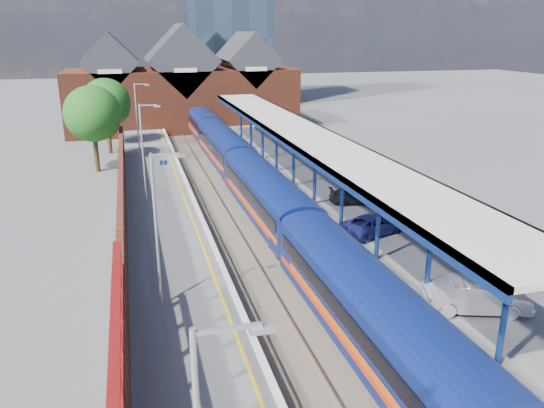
{
  "coord_description": "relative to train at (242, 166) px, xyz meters",
  "views": [
    {
      "loc": [
        -7.24,
        -15.84,
        12.72
      ],
      "look_at": [
        0.86,
        14.17,
        2.6
      ],
      "focal_mm": 35.0,
      "sensor_mm": 36.0,
      "label": 1
    }
  ],
  "objects": [
    {
      "name": "coping_left",
      "position": [
        -4.64,
        -6.24,
        -1.1
      ],
      "size": [
        0.3,
        76.0,
        0.05
      ],
      "primitive_type": "cube",
      "color": "silver",
      "rests_on": "left_platform"
    },
    {
      "name": "canopy",
      "position": [
        3.99,
        -4.29,
        3.13
      ],
      "size": [
        4.5,
        52.0,
        4.48
      ],
      "color": "navy",
      "rests_on": "right_platform"
    },
    {
      "name": "lamp_post_c",
      "position": [
        -7.86,
        -4.24,
        2.87
      ],
      "size": [
        1.48,
        0.18,
        7.0
      ],
      "color": "#A5A8AA",
      "rests_on": "left_platform"
    },
    {
      "name": "yellow_line",
      "position": [
        -5.24,
        -6.24,
        -1.12
      ],
      "size": [
        0.14,
        76.0,
        0.01
      ],
      "primitive_type": "cube",
      "color": "yellow",
      "rests_on": "left_platform"
    },
    {
      "name": "train",
      "position": [
        0.0,
        0.0,
        0.0
      ],
      "size": [
        2.95,
        65.92,
        3.45
      ],
      "color": "navy",
      "rests_on": "ground"
    },
    {
      "name": "parked_car_silver",
      "position": [
        5.31,
        -24.36,
        -0.38
      ],
      "size": [
        4.77,
        2.91,
        1.49
      ],
      "primitive_type": "imported",
      "rotation": [
        0.0,
        0.0,
        1.25
      ],
      "color": "silver",
      "rests_on": "right_platform"
    },
    {
      "name": "tree_near",
      "position": [
        -11.84,
        9.67,
        3.23
      ],
      "size": [
        5.2,
        5.2,
        8.1
      ],
      "color": "#382314",
      "rests_on": "ground"
    },
    {
      "name": "left_platform",
      "position": [
        -6.99,
        -6.24,
        -1.62
      ],
      "size": [
        5.0,
        76.0,
        1.0
      ],
      "primitive_type": "cube",
      "color": "#565659",
      "rests_on": "ground"
    },
    {
      "name": "tree_far",
      "position": [
        -10.84,
        17.67,
        3.23
      ],
      "size": [
        5.2,
        5.2,
        8.1
      ],
      "color": "#382314",
      "rests_on": "ground"
    },
    {
      "name": "brick_wall",
      "position": [
        -9.59,
        -12.7,
        0.33
      ],
      "size": [
        0.35,
        50.0,
        3.86
      ],
      "color": "maroon",
      "rests_on": "left_platform"
    },
    {
      "name": "lamp_post_d",
      "position": [
        -7.86,
        11.76,
        2.87
      ],
      "size": [
        1.48,
        0.18,
        7.0
      ],
      "color": "#A5A8AA",
      "rests_on": "left_platform"
    },
    {
      "name": "platform_sign",
      "position": [
        -6.49,
        -2.24,
        0.57
      ],
      "size": [
        0.55,
        0.08,
        2.5
      ],
      "color": "#A5A8AA",
      "rests_on": "left_platform"
    },
    {
      "name": "ground",
      "position": [
        -1.49,
        3.76,
        -2.12
      ],
      "size": [
        240.0,
        240.0,
        0.0
      ],
      "primitive_type": "plane",
      "color": "#5B5B5E",
      "rests_on": "ground"
    },
    {
      "name": "rails",
      "position": [
        -1.49,
        -6.24,
        -2.0
      ],
      "size": [
        4.51,
        76.0,
        0.14
      ],
      "color": "slate",
      "rests_on": "ground"
    },
    {
      "name": "coping_right",
      "position": [
        1.66,
        -6.24,
        -1.1
      ],
      "size": [
        0.3,
        76.0,
        0.05
      ],
      "primitive_type": "cube",
      "color": "silver",
      "rests_on": "right_platform"
    },
    {
      "name": "station_building",
      "position": [
        -1.49,
        31.76,
        3.33
      ],
      "size": [
        30.0,
        12.12,
        13.78
      ],
      "color": "maroon",
      "rests_on": "ground"
    },
    {
      "name": "ballast_bed",
      "position": [
        -1.49,
        -6.24,
        -2.09
      ],
      "size": [
        6.0,
        76.0,
        0.06
      ],
      "primitive_type": "cube",
      "color": "#473D33",
      "rests_on": "ground"
    },
    {
      "name": "parked_car_dark",
      "position": [
        6.55,
        -8.72,
        -0.56
      ],
      "size": [
        4.13,
        2.31,
        1.13
      ],
      "primitive_type": "imported",
      "rotation": [
        0.0,
        0.0,
        1.38
      ],
      "color": "black",
      "rests_on": "right_platform"
    },
    {
      "name": "right_platform",
      "position": [
        4.51,
        -6.24,
        -1.62
      ],
      "size": [
        6.0,
        76.0,
        1.0
      ],
      "primitive_type": "cube",
      "color": "#565659",
      "rests_on": "ground"
    },
    {
      "name": "lamp_post_b",
      "position": [
        -7.86,
        -20.24,
        2.87
      ],
      "size": [
        1.48,
        0.18,
        7.0
      ],
      "color": "#A5A8AA",
      "rests_on": "left_platform"
    },
    {
      "name": "parked_car_blue",
      "position": [
        5.06,
        -14.55,
        -0.52
      ],
      "size": [
        4.73,
        3.3,
        1.2
      ],
      "primitive_type": "imported",
      "rotation": [
        0.0,
        0.0,
        1.91
      ],
      "color": "navy",
      "rests_on": "right_platform"
    }
  ]
}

